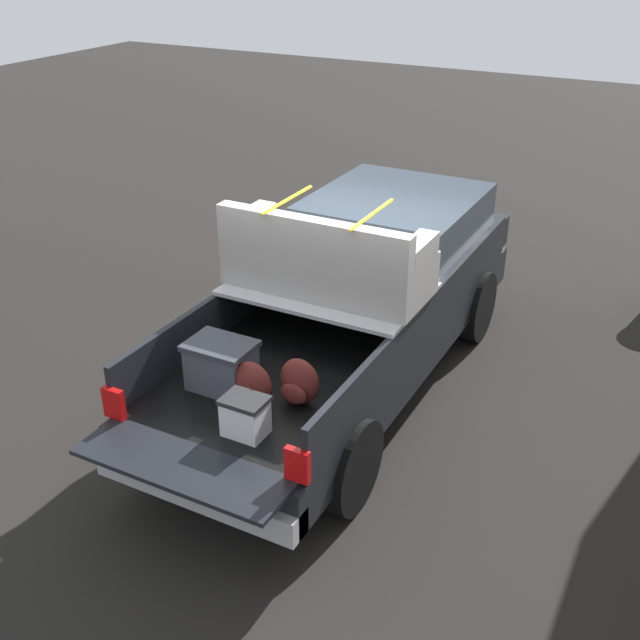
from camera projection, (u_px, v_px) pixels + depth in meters
name	position (u px, v px, depth m)	size (l,w,h in m)	color
ground_plane	(345.00, 386.00, 8.64)	(40.00, 40.00, 0.00)	black
pickup_truck	(361.00, 295.00, 8.47)	(6.05, 2.06, 2.23)	black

